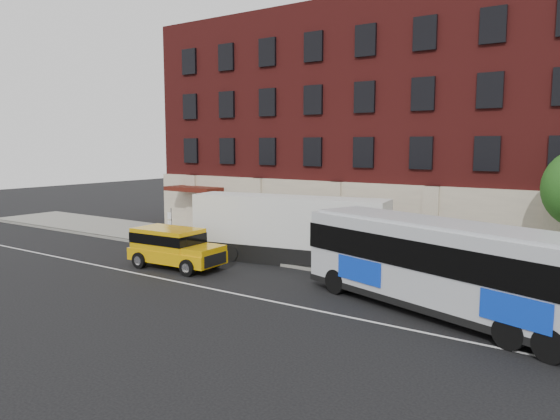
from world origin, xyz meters
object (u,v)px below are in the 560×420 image
Objects in this scene: sign_pole at (171,225)px; yellow_suv at (173,245)px; city_bus at (453,266)px; shipping_container at (288,230)px.

yellow_suv is (3.99, -3.67, -0.27)m from sign_pole.
city_bus is 2.42× the size of yellow_suv.
shipping_container is (-10.23, 4.30, -0.17)m from city_bus.
city_bus is (18.48, -3.51, 0.51)m from sign_pole.
city_bus is at bearing -22.80° from shipping_container.
yellow_suv is (-14.49, -0.17, -0.78)m from city_bus.
shipping_container is (8.26, 0.79, 0.34)m from sign_pole.
shipping_container reaches higher than yellow_suv.
yellow_suv is 0.49× the size of shipping_container.
shipping_container reaches higher than city_bus.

